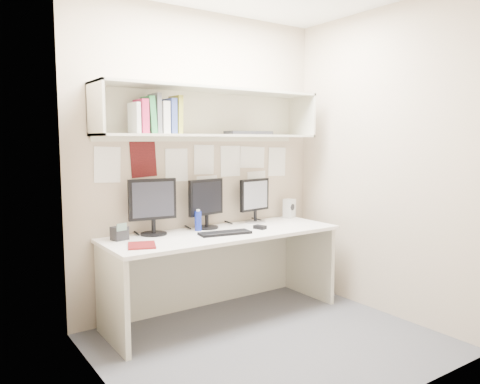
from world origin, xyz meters
TOP-DOWN VIEW (x-y plane):
  - floor at (0.00, 0.00)m, footprint 2.40×2.00m
  - wall_back at (0.00, 1.00)m, footprint 2.40×0.02m
  - wall_front at (0.00, -1.00)m, footprint 2.40×0.02m
  - wall_left at (-1.20, 0.00)m, footprint 0.02×2.00m
  - wall_right at (1.20, 0.00)m, footprint 0.02×2.00m
  - desk at (0.00, 0.65)m, footprint 2.00×0.70m
  - overhead_hutch at (0.00, 0.86)m, footprint 2.00×0.38m
  - pinned_papers at (0.00, 0.99)m, footprint 1.92×0.01m
  - monitor_left at (-0.53, 0.87)m, footprint 0.39×0.21m
  - monitor_center at (-0.03, 0.87)m, footprint 0.37×0.20m
  - monitor_right at (0.49, 0.87)m, footprint 0.35×0.19m
  - keyboard at (-0.05, 0.55)m, footprint 0.44×0.22m
  - mouse at (0.32, 0.57)m, footprint 0.09×0.12m
  - speaker at (0.92, 0.88)m, footprint 0.12×0.12m
  - blue_bottle at (-0.15, 0.81)m, footprint 0.06×0.06m
  - maroon_notebook at (-0.77, 0.53)m, footprint 0.26×0.29m
  - desk_phone at (-0.83, 0.82)m, footprint 0.13×0.12m
  - book_stack at (-0.53, 0.78)m, footprint 0.38×0.19m
  - hutch_tray at (0.36, 0.79)m, footprint 0.43×0.17m

SIDE VIEW (x-z plane):
  - floor at x=0.00m, z-range -0.01..0.01m
  - desk at x=0.00m, z-range 0.00..0.73m
  - maroon_notebook at x=-0.77m, z-range 0.73..0.74m
  - keyboard at x=-0.05m, z-range 0.73..0.75m
  - mouse at x=0.32m, z-range 0.73..0.76m
  - desk_phone at x=-0.83m, z-range 0.72..0.85m
  - blue_bottle at x=-0.15m, z-range 0.73..0.91m
  - speaker at x=0.92m, z-range 0.73..0.92m
  - monitor_right at x=0.49m, z-range 0.75..1.16m
  - monitor_center at x=-0.03m, z-range 0.75..1.18m
  - monitor_left at x=-0.53m, z-range 0.75..1.21m
  - pinned_papers at x=0.00m, z-range 1.01..1.49m
  - wall_back at x=0.00m, z-range 0.00..2.60m
  - wall_front at x=0.00m, z-range 0.00..2.60m
  - wall_left at x=-1.20m, z-range 0.00..2.60m
  - wall_right at x=1.20m, z-range 0.00..2.60m
  - hutch_tray at x=0.36m, z-range 1.54..1.57m
  - book_stack at x=-0.53m, z-range 1.52..1.83m
  - overhead_hutch at x=0.00m, z-range 1.52..1.92m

